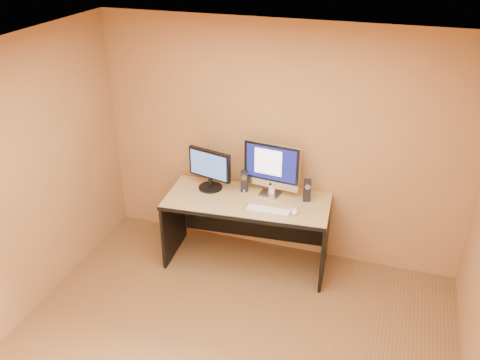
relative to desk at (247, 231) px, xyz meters
The scene contains 11 objects.
walls 1.83m from the desk, 81.80° to the right, with size 4.00×4.00×2.60m, color #9C673F, non-canonical shape.
ceiling 2.72m from the desk, 81.80° to the right, with size 4.00×4.00×0.00m, color white.
desk is the anchor object (origin of this frame).
imac 0.75m from the desk, 42.93° to the left, with size 0.62×0.23×0.59m, color #BCBBC0, non-canonical shape.
second_monitor 0.79m from the desk, 166.08° to the left, with size 0.52×0.26×0.45m, color black, non-canonical shape.
speaker_left 0.56m from the desk, 116.70° to the left, with size 0.07×0.08×0.24m, color black, non-canonical shape.
speaker_right 0.81m from the desk, 17.45° to the left, with size 0.07×0.08×0.24m, color black, non-canonical shape.
keyboard 0.51m from the desk, 28.66° to the right, with size 0.46×0.13×0.02m, color silver.
mouse 0.69m from the desk, 11.46° to the right, with size 0.06×0.11×0.04m, color white.
cable_a 0.58m from the desk, 51.76° to the left, with size 0.01×0.01×0.24m, color black.
cable_b 0.53m from the desk, 55.60° to the left, with size 0.01×0.01×0.19m, color black.
Camera 1 is at (1.17, -2.85, 3.47)m, focal length 38.00 mm.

